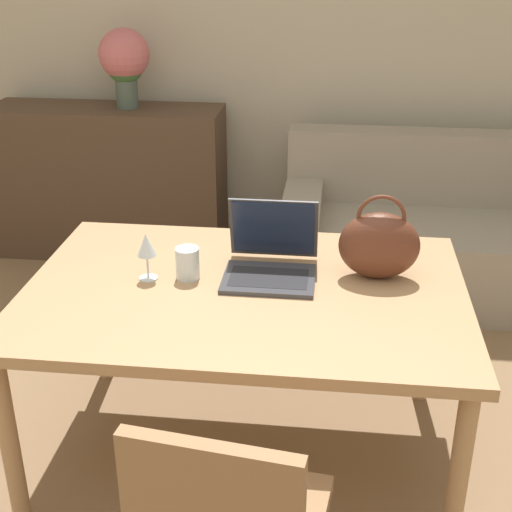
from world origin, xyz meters
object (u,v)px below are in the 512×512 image
wine_glass (146,247)px  handbag (379,245)px  couch (443,240)px  laptop (271,255)px  flower_vase (124,60)px  drinking_glass (188,263)px

wine_glass → handbag: (0.79, 0.11, 0.00)m
couch → laptop: bearing=-120.4°
couch → flower_vase: size_ratio=3.93×
drinking_glass → flower_vase: size_ratio=0.25×
couch → drinking_glass: bearing=-126.8°
flower_vase → laptop: bearing=-59.5°
wine_glass → flower_vase: size_ratio=0.39×
wine_glass → flower_vase: (-0.57, 1.79, 0.32)m
flower_vase → couch: bearing=-9.3°
couch → handbag: bearing=-107.6°
laptop → flower_vase: bearing=120.5°
drinking_glass → handbag: handbag is taller
drinking_glass → flower_vase: (-0.70, 1.76, 0.39)m
couch → handbag: handbag is taller
couch → wine_glass: bearing=-129.6°
wine_glass → flower_vase: 1.90m
couch → handbag: (-0.44, -1.38, 0.56)m
wine_glass → laptop: bearing=14.3°
handbag → flower_vase: size_ratio=0.69×
laptop → handbag: size_ratio=1.05×
handbag → flower_vase: 2.18m
drinking_glass → laptop: bearing=15.9°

